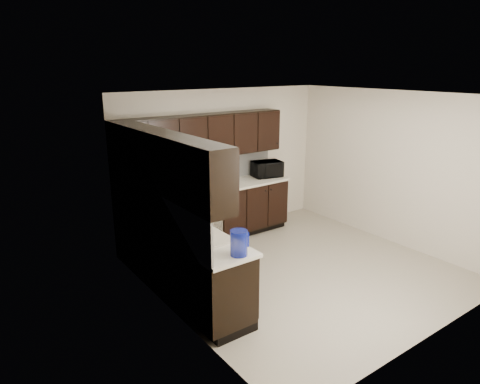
{
  "coord_description": "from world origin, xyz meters",
  "views": [
    {
      "loc": [
        -4.02,
        -4.07,
        2.87
      ],
      "look_at": [
        -0.64,
        0.6,
        1.16
      ],
      "focal_mm": 32.0,
      "sensor_mm": 36.0,
      "label": 1
    }
  ],
  "objects_px": {
    "sink": "(199,241)",
    "microwave": "(267,169)",
    "toaster_oven": "(150,191)",
    "blue_pitcher": "(239,243)",
    "storage_bin": "(176,213)"
  },
  "relations": [
    {
      "from": "sink",
      "to": "blue_pitcher",
      "type": "xyz_separation_m",
      "value": [
        0.08,
        -0.69,
        0.2
      ]
    },
    {
      "from": "sink",
      "to": "blue_pitcher",
      "type": "height_order",
      "value": "blue_pitcher"
    },
    {
      "from": "toaster_oven",
      "to": "blue_pitcher",
      "type": "xyz_separation_m",
      "value": [
        -0.11,
        -2.44,
        0.04
      ]
    },
    {
      "from": "blue_pitcher",
      "to": "storage_bin",
      "type": "bearing_deg",
      "value": 71.84
    },
    {
      "from": "toaster_oven",
      "to": "storage_bin",
      "type": "height_order",
      "value": "same"
    },
    {
      "from": "toaster_oven",
      "to": "sink",
      "type": "bearing_deg",
      "value": -104.13
    },
    {
      "from": "microwave",
      "to": "storage_bin",
      "type": "bearing_deg",
      "value": -143.7
    },
    {
      "from": "sink",
      "to": "microwave",
      "type": "bearing_deg",
      "value": 35.08
    },
    {
      "from": "storage_bin",
      "to": "blue_pitcher",
      "type": "distance_m",
      "value": 1.31
    },
    {
      "from": "sink",
      "to": "microwave",
      "type": "relative_size",
      "value": 1.6
    },
    {
      "from": "sink",
      "to": "blue_pitcher",
      "type": "distance_m",
      "value": 0.72
    },
    {
      "from": "sink",
      "to": "blue_pitcher",
      "type": "bearing_deg",
      "value": -82.99
    },
    {
      "from": "microwave",
      "to": "toaster_oven",
      "type": "xyz_separation_m",
      "value": [
        -2.24,
        0.05,
        -0.04
      ]
    },
    {
      "from": "sink",
      "to": "toaster_oven",
      "type": "relative_size",
      "value": 2.51
    },
    {
      "from": "sink",
      "to": "storage_bin",
      "type": "xyz_separation_m",
      "value": [
        0.04,
        0.62,
        0.16
      ]
    }
  ]
}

